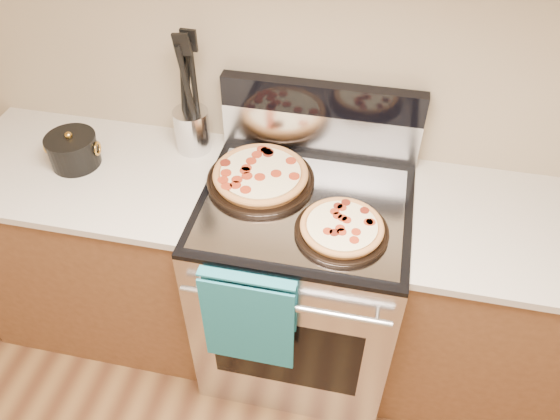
% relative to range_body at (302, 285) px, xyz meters
% --- Properties ---
extents(wall_back, '(4.00, 0.00, 4.00)m').
position_rel_range_body_xyz_m(wall_back, '(0.00, 0.35, 0.90)').
color(wall_back, tan).
rests_on(wall_back, ground).
extents(range_body, '(0.76, 0.68, 0.90)m').
position_rel_range_body_xyz_m(range_body, '(0.00, 0.00, 0.00)').
color(range_body, '#B7B7BC').
rests_on(range_body, ground).
extents(oven_window, '(0.56, 0.01, 0.40)m').
position_rel_range_body_xyz_m(oven_window, '(0.00, -0.34, 0.00)').
color(oven_window, black).
rests_on(oven_window, range_body).
extents(cooktop, '(0.76, 0.68, 0.02)m').
position_rel_range_body_xyz_m(cooktop, '(0.00, 0.00, 0.46)').
color(cooktop, black).
rests_on(cooktop, range_body).
extents(backsplash_lower, '(0.76, 0.06, 0.18)m').
position_rel_range_body_xyz_m(backsplash_lower, '(0.00, 0.31, 0.56)').
color(backsplash_lower, silver).
rests_on(backsplash_lower, cooktop).
extents(backsplash_upper, '(0.76, 0.06, 0.12)m').
position_rel_range_body_xyz_m(backsplash_upper, '(0.00, 0.31, 0.71)').
color(backsplash_upper, black).
rests_on(backsplash_upper, backsplash_lower).
extents(oven_handle, '(0.70, 0.03, 0.03)m').
position_rel_range_body_xyz_m(oven_handle, '(0.00, -0.38, 0.35)').
color(oven_handle, silver).
rests_on(oven_handle, range_body).
extents(dish_towel, '(0.32, 0.05, 0.42)m').
position_rel_range_body_xyz_m(dish_towel, '(-0.12, -0.38, 0.25)').
color(dish_towel, '#1B6788').
rests_on(dish_towel, oven_handle).
extents(foil_sheet, '(0.70, 0.55, 0.01)m').
position_rel_range_body_xyz_m(foil_sheet, '(0.00, -0.03, 0.47)').
color(foil_sheet, gray).
rests_on(foil_sheet, cooktop).
extents(cabinet_left, '(1.00, 0.62, 0.88)m').
position_rel_range_body_xyz_m(cabinet_left, '(-0.88, 0.03, -0.01)').
color(cabinet_left, brown).
rests_on(cabinet_left, ground).
extents(countertop_left, '(1.02, 0.64, 0.03)m').
position_rel_range_body_xyz_m(countertop_left, '(-0.88, 0.03, 0.45)').
color(countertop_left, beige).
rests_on(countertop_left, cabinet_left).
extents(cabinet_right, '(1.00, 0.62, 0.88)m').
position_rel_range_body_xyz_m(cabinet_right, '(0.88, 0.03, -0.01)').
color(cabinet_right, brown).
rests_on(cabinet_right, ground).
extents(pepperoni_pizza_back, '(0.51, 0.51, 0.05)m').
position_rel_range_body_xyz_m(pepperoni_pizza_back, '(-0.18, 0.07, 0.50)').
color(pepperoni_pizza_back, '#B46E37').
rests_on(pepperoni_pizza_back, foil_sheet).
extents(pepperoni_pizza_front, '(0.34, 0.34, 0.04)m').
position_rel_range_body_xyz_m(pepperoni_pizza_front, '(0.15, -0.13, 0.50)').
color(pepperoni_pizza_front, '#B46E37').
rests_on(pepperoni_pizza_front, foil_sheet).
extents(utensil_crock, '(0.18, 0.18, 0.17)m').
position_rel_range_body_xyz_m(utensil_crock, '(-0.49, 0.24, 0.55)').
color(utensil_crock, silver).
rests_on(utensil_crock, countertop_left).
extents(saucepan, '(0.21, 0.21, 0.11)m').
position_rel_range_body_xyz_m(saucepan, '(-0.91, 0.05, 0.52)').
color(saucepan, black).
rests_on(saucepan, countertop_left).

